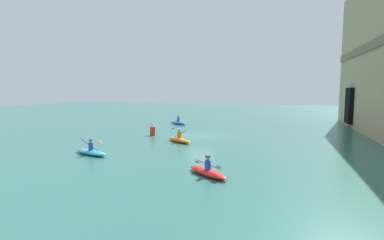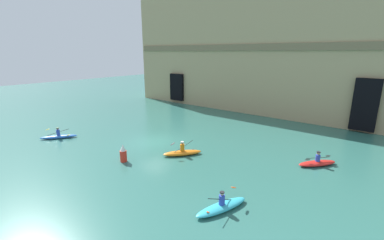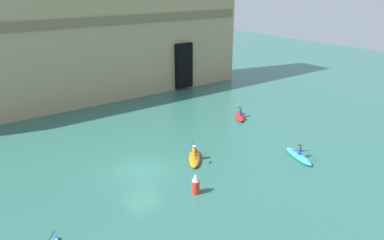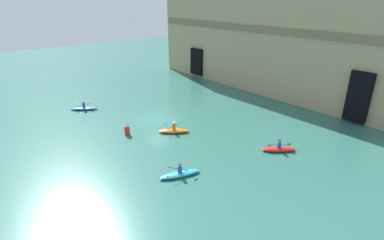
{
  "view_description": "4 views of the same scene",
  "coord_description": "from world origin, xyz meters",
  "px_view_note": "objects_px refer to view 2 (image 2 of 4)",
  "views": [
    {
      "loc": [
        28.76,
        7.62,
        4.74
      ],
      "look_at": [
        4.33,
        0.35,
        2.01
      ],
      "focal_mm": 28.0,
      "sensor_mm": 36.0,
      "label": 1
    },
    {
      "loc": [
        16.96,
        -15.71,
        8.17
      ],
      "look_at": [
        3.12,
        1.62,
        2.3
      ],
      "focal_mm": 24.0,
      "sensor_mm": 36.0,
      "label": 2
    },
    {
      "loc": [
        -11.02,
        -21.11,
        12.67
      ],
      "look_at": [
        5.39,
        1.16,
        2.32
      ],
      "focal_mm": 35.0,
      "sensor_mm": 36.0,
      "label": 3
    },
    {
      "loc": [
        26.21,
        -17.3,
        12.86
      ],
      "look_at": [
        5.38,
        0.43,
        1.44
      ],
      "focal_mm": 28.0,
      "sensor_mm": 36.0,
      "label": 4
    }
  ],
  "objects_px": {
    "kayak_orange": "(182,152)",
    "marker_buoy": "(123,154)",
    "kayak_blue": "(59,136)",
    "kayak_red": "(317,163)",
    "kayak_cyan": "(222,206)"
  },
  "relations": [
    {
      "from": "kayak_orange",
      "to": "marker_buoy",
      "type": "distance_m",
      "value": 4.68
    },
    {
      "from": "kayak_blue",
      "to": "kayak_red",
      "type": "distance_m",
      "value": 23.24
    },
    {
      "from": "kayak_cyan",
      "to": "kayak_blue",
      "type": "xyz_separation_m",
      "value": [
        -18.8,
        0.07,
        0.0
      ]
    },
    {
      "from": "kayak_red",
      "to": "kayak_cyan",
      "type": "bearing_deg",
      "value": -156.61
    },
    {
      "from": "kayak_blue",
      "to": "kayak_red",
      "type": "relative_size",
      "value": 1.07
    },
    {
      "from": "kayak_cyan",
      "to": "marker_buoy",
      "type": "relative_size",
      "value": 2.43
    },
    {
      "from": "marker_buoy",
      "to": "kayak_cyan",
      "type": "bearing_deg",
      "value": -3.96
    },
    {
      "from": "kayak_blue",
      "to": "marker_buoy",
      "type": "bearing_deg",
      "value": -50.64
    },
    {
      "from": "marker_buoy",
      "to": "kayak_orange",
      "type": "bearing_deg",
      "value": 54.12
    },
    {
      "from": "kayak_cyan",
      "to": "marker_buoy",
      "type": "bearing_deg",
      "value": 105.14
    },
    {
      "from": "kayak_cyan",
      "to": "kayak_red",
      "type": "relative_size",
      "value": 1.16
    },
    {
      "from": "marker_buoy",
      "to": "kayak_blue",
      "type": "bearing_deg",
      "value": -176.51
    },
    {
      "from": "kayak_cyan",
      "to": "kayak_orange",
      "type": "bearing_deg",
      "value": 75.15
    },
    {
      "from": "kayak_blue",
      "to": "kayak_red",
      "type": "bearing_deg",
      "value": -30.96
    },
    {
      "from": "kayak_red",
      "to": "kayak_orange",
      "type": "relative_size",
      "value": 0.97
    }
  ]
}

